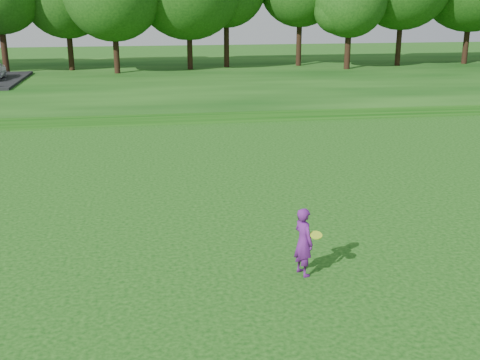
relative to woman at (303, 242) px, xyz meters
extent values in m
plane|color=#0C3C0B|center=(-0.89, -0.41, -0.88)|extent=(140.00, 140.00, 0.00)
cube|color=#0C3C0B|center=(-0.89, 33.59, -0.58)|extent=(130.00, 30.00, 0.60)
cube|color=gray|center=(-0.89, 19.59, -0.86)|extent=(130.00, 1.60, 0.04)
imported|color=#651B7D|center=(0.00, 0.00, 0.00)|extent=(0.63, 0.75, 1.76)
cylinder|color=#B1DC22|center=(0.25, -0.23, 0.25)|extent=(0.30, 0.30, 0.12)
camera|label=1|loc=(-3.59, -13.40, 5.91)|focal=45.00mm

